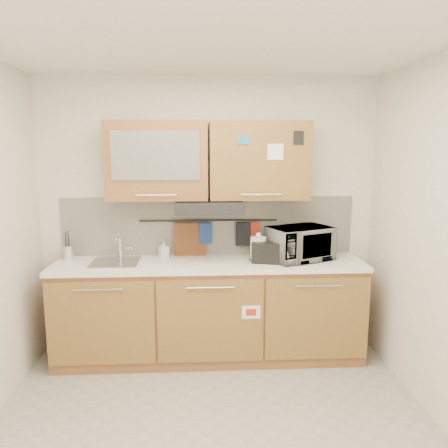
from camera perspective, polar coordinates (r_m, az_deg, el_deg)
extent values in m
plane|color=#9E9993|center=(3.30, -1.30, -26.14)|extent=(3.20, 3.20, 0.00)
plane|color=white|center=(2.75, -1.53, 23.72)|extent=(3.20, 3.20, 0.00)
plane|color=silver|center=(4.22, -2.05, 1.12)|extent=(3.20, 0.00, 3.20)
cube|color=brown|center=(4.15, -1.89, -11.33)|extent=(2.80, 0.60, 0.88)
cube|color=black|center=(4.31, -1.86, -16.17)|extent=(2.80, 0.54, 0.10)
cube|color=olive|center=(3.94, -15.80, -12.43)|extent=(0.91, 0.02, 0.74)
cylinder|color=silver|center=(3.82, -16.10, -8.25)|extent=(0.41, 0.01, 0.01)
cube|color=olive|center=(3.85, -1.78, -12.59)|extent=(0.91, 0.02, 0.74)
cylinder|color=silver|center=(3.72, -1.80, -8.32)|extent=(0.41, 0.01, 0.01)
cube|color=olive|center=(3.98, 12.08, -12.04)|extent=(0.91, 0.02, 0.74)
cylinder|color=silver|center=(3.86, 12.35, -7.90)|extent=(0.41, 0.01, 0.01)
cube|color=white|center=(4.00, -1.92, -5.23)|extent=(2.82, 0.62, 0.04)
cube|color=silver|center=(4.22, -2.04, -0.24)|extent=(2.80, 0.02, 0.56)
cube|color=brown|center=(4.01, -8.69, 8.17)|extent=(0.90, 0.35, 0.70)
cube|color=silver|center=(3.83, -8.97, 8.84)|extent=(0.76, 0.02, 0.42)
cube|color=olive|center=(4.03, 4.57, 8.26)|extent=(0.90, 0.35, 0.70)
cube|color=white|center=(3.87, 6.74, 9.34)|extent=(0.14, 0.00, 0.14)
cube|color=black|center=(3.96, -1.98, 2.29)|extent=(0.60, 0.46, 0.10)
cube|color=silver|center=(4.08, -14.00, -5.01)|extent=(0.42, 0.40, 0.03)
cylinder|color=silver|center=(4.20, -13.40, -2.80)|extent=(0.03, 0.03, 0.24)
cylinder|color=silver|center=(4.10, -13.65, -1.68)|extent=(0.02, 0.18, 0.02)
cylinder|color=black|center=(4.18, -2.03, 0.48)|extent=(1.30, 0.02, 0.02)
cylinder|color=silver|center=(4.29, -19.66, -3.56)|extent=(0.12, 0.12, 0.14)
cylinder|color=black|center=(4.29, -19.91, -2.76)|extent=(0.01, 0.01, 0.26)
cylinder|color=black|center=(4.26, -19.57, -3.01)|extent=(0.01, 0.01, 0.23)
cylinder|color=black|center=(4.29, -19.65, -2.62)|extent=(0.01, 0.01, 0.27)
cylinder|color=black|center=(4.27, -19.93, -3.20)|extent=(0.01, 0.01, 0.20)
cylinder|color=silver|center=(4.03, 4.50, -3.24)|extent=(0.16, 0.16, 0.22)
sphere|color=silver|center=(4.01, 4.52, -1.46)|extent=(0.05, 0.05, 0.05)
cube|color=silver|center=(4.05, 5.80, -3.06)|extent=(0.02, 0.03, 0.14)
cylinder|color=black|center=(4.06, 4.48, -4.63)|extent=(0.17, 0.17, 0.01)
cube|color=black|center=(3.96, 5.50, -3.71)|extent=(0.27, 0.20, 0.19)
cube|color=black|center=(3.95, 4.88, -2.48)|extent=(0.09, 0.12, 0.01)
cube|color=black|center=(3.94, 6.17, -2.52)|extent=(0.09, 0.12, 0.01)
imported|color=#999999|center=(4.09, 9.82, -2.51)|extent=(0.66, 0.57, 0.31)
imported|color=#999999|center=(4.15, -7.88, -3.25)|extent=(0.10, 0.11, 0.17)
cube|color=brown|center=(4.20, -4.51, -2.40)|extent=(0.31, 0.03, 0.38)
cube|color=navy|center=(4.18, -2.46, -1.19)|extent=(0.12, 0.07, 0.20)
cube|color=black|center=(4.21, 2.54, -1.31)|extent=(0.15, 0.07, 0.23)
cube|color=red|center=(4.21, 3.83, -0.74)|extent=(0.12, 0.05, 0.14)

